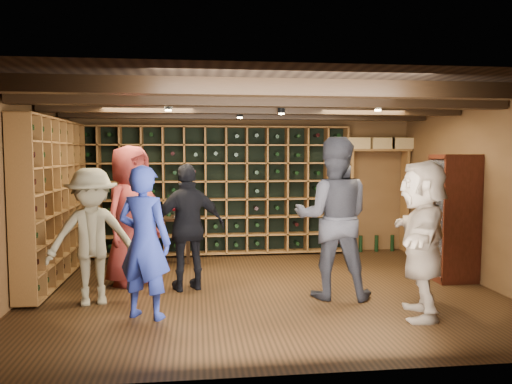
{
  "coord_description": "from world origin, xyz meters",
  "views": [
    {
      "loc": [
        -0.86,
        -6.36,
        1.8
      ],
      "look_at": [
        -0.07,
        0.2,
        1.28
      ],
      "focal_mm": 35.0,
      "sensor_mm": 36.0,
      "label": 1
    }
  ],
  "objects": [
    {
      "name": "ground",
      "position": [
        0.0,
        0.0,
        0.0
      ],
      "size": [
        6.0,
        6.0,
        0.0
      ],
      "primitive_type": "plane",
      "color": "#341E0E",
      "rests_on": "ground"
    },
    {
      "name": "room_shell",
      "position": [
        0.0,
        0.05,
        2.42
      ],
      "size": [
        6.0,
        6.0,
        6.0
      ],
      "color": "brown",
      "rests_on": "ground"
    },
    {
      "name": "wine_rack_back",
      "position": [
        -0.52,
        2.33,
        1.15
      ],
      "size": [
        4.65,
        0.3,
        2.2
      ],
      "color": "brown",
      "rests_on": "ground"
    },
    {
      "name": "wine_rack_left",
      "position": [
        -2.83,
        0.82,
        1.15
      ],
      "size": [
        0.3,
        2.65,
        2.2
      ],
      "color": "brown",
      "rests_on": "ground"
    },
    {
      "name": "crate_shelf",
      "position": [
        2.41,
        2.32,
        1.57
      ],
      "size": [
        1.2,
        0.32,
        2.07
      ],
      "color": "brown",
      "rests_on": "ground"
    },
    {
      "name": "display_cabinet",
      "position": [
        2.71,
        0.2,
        0.86
      ],
      "size": [
        0.55,
        0.5,
        1.75
      ],
      "color": "#39130B",
      "rests_on": "ground"
    },
    {
      "name": "man_blue_shirt",
      "position": [
        -1.43,
        -0.91,
        0.84
      ],
      "size": [
        0.72,
        0.61,
        1.67
      ],
      "primitive_type": "imported",
      "rotation": [
        0.0,
        0.0,
        2.72
      ],
      "color": "navy",
      "rests_on": "ground"
    },
    {
      "name": "man_grey_suit",
      "position": [
        0.82,
        -0.39,
        1.0
      ],
      "size": [
        1.12,
        0.96,
        1.99
      ],
      "primitive_type": "imported",
      "rotation": [
        0.0,
        0.0,
        2.91
      ],
      "color": "black",
      "rests_on": "ground"
    },
    {
      "name": "guest_red_floral",
      "position": [
        -1.75,
        0.54,
        0.95
      ],
      "size": [
        1.0,
        1.11,
        1.9
      ],
      "primitive_type": "imported",
      "rotation": [
        0.0,
        0.0,
        1.01
      ],
      "color": "maroon",
      "rests_on": "ground"
    },
    {
      "name": "guest_woman_black",
      "position": [
        -0.97,
        0.16,
        0.83
      ],
      "size": [
        1.05,
        0.66,
        1.66
      ],
      "primitive_type": "imported",
      "rotation": [
        0.0,
        0.0,
        3.43
      ],
      "color": "black",
      "rests_on": "ground"
    },
    {
      "name": "guest_khaki",
      "position": [
        -2.1,
        -0.32,
        0.81
      ],
      "size": [
        1.16,
        0.82,
        1.62
      ],
      "primitive_type": "imported",
      "rotation": [
        0.0,
        0.0,
        0.22
      ],
      "color": "#847A5B",
      "rests_on": "ground"
    },
    {
      "name": "guest_beige",
      "position": [
        1.59,
        -1.23,
        0.86
      ],
      "size": [
        1.0,
        1.68,
        1.73
      ],
      "primitive_type": "imported",
      "rotation": [
        0.0,
        0.0,
        4.38
      ],
      "color": "tan",
      "rests_on": "ground"
    },
    {
      "name": "tasting_table",
      "position": [
        -1.53,
        1.59,
        0.72
      ],
      "size": [
        1.15,
        0.76,
        1.08
      ],
      "rotation": [
        0.0,
        0.0,
        -0.23
      ],
      "color": "black",
      "rests_on": "ground"
    }
  ]
}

